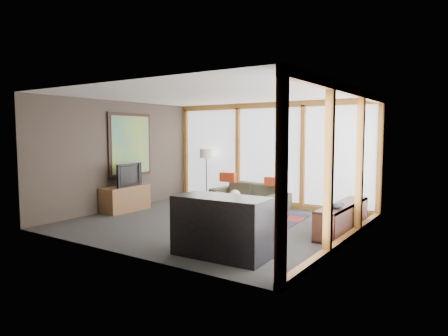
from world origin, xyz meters
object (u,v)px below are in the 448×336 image
Objects in this scene: floor_lamp at (206,175)px; television at (126,175)px; bar_counter at (222,227)px; tv_console at (125,199)px; sofa at (249,195)px; bookshelf at (342,218)px; coffee_table at (229,207)px.

floor_lamp is 2.35m from television.
television is 0.65× the size of bar_counter.
television is at bearing 79.53° from tv_console.
tv_console is (-2.17, -2.06, -0.00)m from sofa.
floor_lamp reaches higher than tv_console.
sofa reaches higher than bookshelf.
tv_console is 0.56m from television.
tv_console is (-4.89, -0.86, 0.03)m from bookshelf.
bookshelf is at bearing -18.77° from floor_lamp.
sofa is at bearing -58.95° from television.
television is at bearing -107.23° from floor_lamp.
sofa is at bearing 156.05° from bookshelf.
bookshelf is 1.47× the size of bar_counter.
bookshelf is at bearing -17.35° from sofa.
television is at bearing -130.23° from sofa.
floor_lamp is 4.44m from bookshelf.
tv_console is at bearing -107.13° from floor_lamp.
coffee_table is at bearing -40.02° from floor_lamp.
tv_console is (-2.35, -0.90, 0.10)m from coffee_table.
tv_console is (-0.70, -2.28, -0.41)m from floor_lamp.
television reaches higher than tv_console.
sofa is at bearing 43.58° from tv_console.
floor_lamp reaches higher than bar_counter.
sofa is 2.97m from bookshelf.
sofa reaches higher than coffee_table.
bar_counter reaches higher than bookshelf.
bookshelf is 2.70m from bar_counter.
coffee_table is (1.64, -1.38, -0.51)m from floor_lamp.
sofa is at bearing 98.67° from coffee_table.
coffee_table is 2.58m from television.
television reaches higher than coffee_table.
television is at bearing -159.75° from coffee_table.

